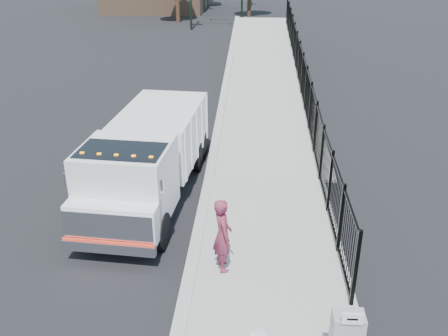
{
  "coord_description": "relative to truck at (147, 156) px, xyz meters",
  "views": [
    {
      "loc": [
        1.37,
        -10.51,
        7.26
      ],
      "look_at": [
        0.6,
        2.0,
        1.36
      ],
      "focal_mm": 40.0,
      "sensor_mm": 36.0,
      "label": 1
    }
  ],
  "objects": [
    {
      "name": "iron_fence",
      "position": [
        5.23,
        9.37,
        -0.5
      ],
      "size": [
        0.1,
        28.0,
        1.8
      ],
      "primitive_type": "cube",
      "color": "black",
      "rests_on": "ground"
    },
    {
      "name": "curb",
      "position": [
        1.68,
        -4.63,
        -1.32
      ],
      "size": [
        0.3,
        12.0,
        0.16
      ],
      "primitive_type": "cube",
      "color": "#ADAAA3",
      "rests_on": "ground"
    },
    {
      "name": "ramp",
      "position": [
        3.81,
        13.37,
        -1.4
      ],
      "size": [
        3.95,
        24.06,
        3.19
      ],
      "primitive_type": "cube",
      "rotation": [
        0.06,
        0.0,
        0.0
      ],
      "color": "#9E998E",
      "rests_on": "ground"
    },
    {
      "name": "arrow_sign",
      "position": [
        4.78,
        -6.61,
        0.08
      ],
      "size": [
        0.35,
        0.04,
        0.22
      ],
      "primitive_type": "cube",
      "color": "white",
      "rests_on": "utility_cabinet"
    },
    {
      "name": "truck",
      "position": [
        0.0,
        0.0,
        0.0
      ],
      "size": [
        2.91,
        7.41,
        2.48
      ],
      "rotation": [
        0.0,
        0.0,
        -0.08
      ],
      "color": "black",
      "rests_on": "ground"
    },
    {
      "name": "debris",
      "position": [
        3.27,
        -5.68,
        -1.23
      ],
      "size": [
        0.38,
        0.38,
        0.09
      ],
      "primitive_type": "ellipsoid",
      "color": "silver",
      "rests_on": "sidewalk"
    },
    {
      "name": "ground",
      "position": [
        1.68,
        -2.63,
        -1.4
      ],
      "size": [
        120.0,
        120.0,
        0.0
      ],
      "primitive_type": "plane",
      "color": "black",
      "rests_on": "ground"
    },
    {
      "name": "worker",
      "position": [
        2.42,
        -3.51,
        -0.37
      ],
      "size": [
        0.61,
        0.76,
        1.81
      ],
      "primitive_type": "imported",
      "rotation": [
        0.0,
        0.0,
        1.86
      ],
      "color": "maroon",
      "rests_on": "sidewalk"
    },
    {
      "name": "sidewalk",
      "position": [
        3.61,
        -4.63,
        -1.34
      ],
      "size": [
        3.55,
        12.0,
        0.12
      ],
      "primitive_type": "cube",
      "color": "#9E998E",
      "rests_on": "ground"
    }
  ]
}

